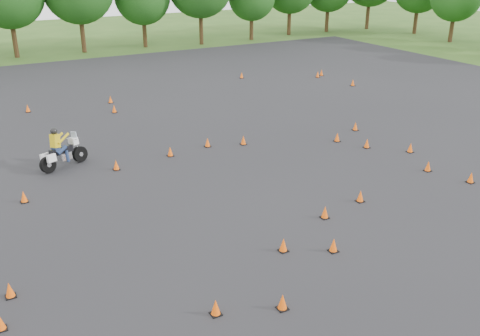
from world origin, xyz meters
The scene contains 5 objects.
ground centered at (0.00, 0.00, 0.00)m, with size 140.00×140.00×0.00m, color #2D5119.
asphalt_pad centered at (0.00, 6.00, 0.01)m, with size 62.00×62.00×0.00m, color black.
treeline centered at (2.64, 35.47, 4.63)m, with size 86.83×32.33×10.70m.
traffic_cones centered at (-0.64, 6.20, 0.23)m, with size 36.37×32.94×0.45m.
rider_yellow centered at (-5.54, 10.56, 0.95)m, with size 2.45×0.75×1.89m, color gold, non-canonical shape.
Camera 1 is at (-9.59, -13.28, 9.24)m, focal length 40.00 mm.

